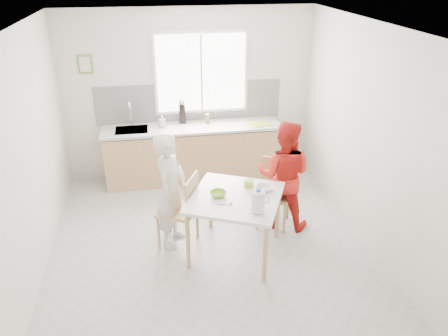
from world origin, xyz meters
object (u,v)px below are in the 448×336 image
object	(u,v)px
chair_left	(183,208)
wine_bottle_a	(181,114)
person_red	(284,175)
dining_table	(236,202)
milk_jug	(258,201)
chair_far	(275,189)
bowl_green	(218,194)
bowl_white	(265,188)
wine_bottle_b	(184,114)
person_white	(171,191)

from	to	relation	value
chair_left	wine_bottle_a	distance (m)	2.10
chair_left	person_red	distance (m)	1.40
dining_table	milk_jug	bearing A→B (deg)	-65.58
dining_table	chair_far	size ratio (longest dim) A/B	1.48
chair_left	bowl_green	size ratio (longest dim) A/B	5.06
wine_bottle_a	milk_jug	bearing A→B (deg)	-76.98
dining_table	wine_bottle_a	size ratio (longest dim) A/B	4.29
bowl_white	wine_bottle_b	xyz separation A→B (m)	(-0.79, 2.19, 0.25)
dining_table	bowl_green	bearing A→B (deg)	169.15
person_red	wine_bottle_a	xyz separation A→B (m)	(-1.19, 1.78, 0.33)
milk_jug	wine_bottle_b	world-z (taller)	wine_bottle_b
wine_bottle_b	dining_table	bearing A→B (deg)	-79.90
chair_left	milk_jug	world-z (taller)	milk_jug
milk_jug	chair_far	bearing A→B (deg)	88.63
bowl_white	wine_bottle_a	bearing A→B (deg)	110.49
chair_left	milk_jug	distance (m)	1.11
person_red	bowl_white	xyz separation A→B (m)	(-0.37, -0.42, 0.07)
person_white	chair_left	bearing A→B (deg)	-90.00
person_red	wine_bottle_b	xyz separation A→B (m)	(-1.16, 1.77, 0.32)
person_red	wine_bottle_b	distance (m)	2.14
dining_table	milk_jug	distance (m)	0.48
chair_left	bowl_white	xyz separation A→B (m)	(0.99, -0.18, 0.28)
dining_table	person_red	bearing A→B (deg)	34.85
chair_left	wine_bottle_b	xyz separation A→B (m)	(0.21, 2.01, 0.54)
milk_jug	wine_bottle_a	size ratio (longest dim) A/B	0.83
person_red	bowl_green	bearing A→B (deg)	51.78
chair_far	person_white	distance (m)	1.45
chair_far	bowl_green	size ratio (longest dim) A/B	4.83
wine_bottle_b	chair_far	bearing A→B (deg)	-57.69
chair_far	bowl_white	size ratio (longest dim) A/B	4.67
chair_far	milk_jug	distance (m)	1.18
person_white	bowl_green	bearing A→B (deg)	-94.61
person_red	bowl_white	distance (m)	0.56
dining_table	wine_bottle_b	xyz separation A→B (m)	(-0.41, 2.29, 0.36)
dining_table	chair_left	xyz separation A→B (m)	(-0.61, 0.28, -0.18)
chair_far	wine_bottle_a	xyz separation A→B (m)	(-1.11, 1.71, 0.57)
person_white	wine_bottle_b	distance (m)	2.00
bowl_white	milk_jug	distance (m)	0.54
wine_bottle_a	wine_bottle_b	distance (m)	0.04
person_red	bowl_green	size ratio (longest dim) A/B	7.82
milk_jug	wine_bottle_b	distance (m)	2.74
dining_table	wine_bottle_a	distance (m)	2.37
person_red	milk_jug	world-z (taller)	person_red
bowl_green	wine_bottle_a	world-z (taller)	wine_bottle_a
chair_far	milk_jug	bearing A→B (deg)	-91.37
person_white	wine_bottle_a	bearing A→B (deg)	16.22
chair_far	person_white	bearing A→B (deg)	-144.99
dining_table	bowl_green	size ratio (longest dim) A/B	7.14
dining_table	chair_far	world-z (taller)	chair_far
bowl_white	wine_bottle_a	size ratio (longest dim) A/B	0.62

